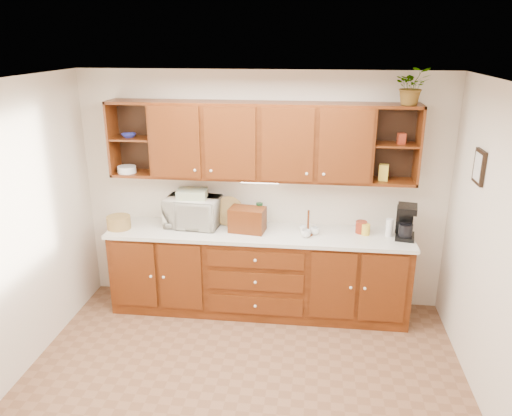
% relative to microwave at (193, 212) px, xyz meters
% --- Properties ---
extents(floor, '(4.00, 4.00, 0.00)m').
position_rel_microwave_xyz_m(floor, '(0.74, -1.54, -1.10)').
color(floor, brown).
rests_on(floor, ground).
extents(ceiling, '(4.00, 4.00, 0.00)m').
position_rel_microwave_xyz_m(ceiling, '(0.74, -1.54, 1.50)').
color(ceiling, white).
rests_on(ceiling, back_wall).
extents(back_wall, '(4.00, 0.00, 4.00)m').
position_rel_microwave_xyz_m(back_wall, '(0.74, 0.21, 0.20)').
color(back_wall, beige).
rests_on(back_wall, floor).
extents(right_wall, '(0.00, 3.50, 3.50)m').
position_rel_microwave_xyz_m(right_wall, '(2.74, -1.54, 0.20)').
color(right_wall, beige).
rests_on(right_wall, floor).
extents(base_cabinets, '(3.20, 0.60, 0.90)m').
position_rel_microwave_xyz_m(base_cabinets, '(0.74, -0.09, -0.65)').
color(base_cabinets, '#3A1806').
rests_on(base_cabinets, floor).
extents(countertop, '(3.24, 0.64, 0.04)m').
position_rel_microwave_xyz_m(countertop, '(0.74, -0.10, -0.18)').
color(countertop, silver).
rests_on(countertop, base_cabinets).
extents(upper_cabinets, '(3.20, 0.33, 0.80)m').
position_rel_microwave_xyz_m(upper_cabinets, '(0.75, 0.05, 0.79)').
color(upper_cabinets, '#3A1806').
rests_on(upper_cabinets, back_wall).
extents(undercabinet_light, '(0.40, 0.05, 0.02)m').
position_rel_microwave_xyz_m(undercabinet_light, '(0.74, -0.00, 0.37)').
color(undercabinet_light, white).
rests_on(undercabinet_light, upper_cabinets).
extents(framed_picture, '(0.03, 0.24, 0.30)m').
position_rel_microwave_xyz_m(framed_picture, '(2.72, -0.64, 0.75)').
color(framed_picture, black).
rests_on(framed_picture, right_wall).
extents(wicker_basket, '(0.26, 0.26, 0.14)m').
position_rel_microwave_xyz_m(wicker_basket, '(-0.78, -0.18, -0.09)').
color(wicker_basket, '#9E7A41').
rests_on(wicker_basket, countertop).
extents(microwave, '(0.61, 0.44, 0.32)m').
position_rel_microwave_xyz_m(microwave, '(0.00, 0.00, 0.00)').
color(microwave, beige).
rests_on(microwave, countertop).
extents(towel_stack, '(0.33, 0.25, 0.09)m').
position_rel_microwave_xyz_m(towel_stack, '(0.00, 0.00, 0.21)').
color(towel_stack, '#ECD46F').
rests_on(towel_stack, microwave).
extents(wine_bottle, '(0.08, 0.08, 0.28)m').
position_rel_microwave_xyz_m(wine_bottle, '(0.73, 0.02, -0.02)').
color(wine_bottle, '#103218').
rests_on(wine_bottle, countertop).
extents(woven_tray, '(0.33, 0.09, 0.32)m').
position_rel_microwave_xyz_m(woven_tray, '(0.39, 0.06, -0.15)').
color(woven_tray, '#9E7A41').
rests_on(woven_tray, countertop).
extents(bread_box, '(0.40, 0.28, 0.26)m').
position_rel_microwave_xyz_m(bread_box, '(0.61, -0.09, -0.03)').
color(bread_box, '#3A1806').
rests_on(bread_box, countertop).
extents(mug_tree, '(0.25, 0.25, 0.27)m').
position_rel_microwave_xyz_m(mug_tree, '(1.26, -0.13, -0.12)').
color(mug_tree, '#3A1806').
rests_on(mug_tree, countertop).
extents(canister_red, '(0.13, 0.13, 0.13)m').
position_rel_microwave_xyz_m(canister_red, '(1.82, 0.00, -0.10)').
color(canister_red, maroon).
rests_on(canister_red, countertop).
extents(canister_white, '(0.09, 0.09, 0.19)m').
position_rel_microwave_xyz_m(canister_white, '(2.10, -0.06, -0.07)').
color(canister_white, white).
rests_on(canister_white, countertop).
extents(canister_yellow, '(0.10, 0.10, 0.12)m').
position_rel_microwave_xyz_m(canister_yellow, '(1.86, -0.05, -0.10)').
color(canister_yellow, gold).
rests_on(canister_yellow, countertop).
extents(coffee_maker, '(0.23, 0.28, 0.36)m').
position_rel_microwave_xyz_m(coffee_maker, '(2.26, -0.08, 0.01)').
color(coffee_maker, black).
rests_on(coffee_maker, countertop).
extents(bowl_stack, '(0.21, 0.21, 0.04)m').
position_rel_microwave_xyz_m(bowl_stack, '(-0.67, 0.04, 0.82)').
color(bowl_stack, '#292E96').
rests_on(bowl_stack, upper_cabinets).
extents(plate_stack, '(0.24, 0.24, 0.07)m').
position_rel_microwave_xyz_m(plate_stack, '(-0.71, 0.01, 0.45)').
color(plate_stack, white).
rests_on(plate_stack, upper_cabinets).
extents(pantry_box_yellow, '(0.10, 0.09, 0.17)m').
position_rel_microwave_xyz_m(pantry_box_yellow, '(2.01, 0.02, 0.50)').
color(pantry_box_yellow, gold).
rests_on(pantry_box_yellow, upper_cabinets).
extents(pantry_box_red, '(0.08, 0.08, 0.11)m').
position_rel_microwave_xyz_m(pantry_box_red, '(2.15, 0.02, 0.85)').
color(pantry_box_red, maroon).
rests_on(pantry_box_red, upper_cabinets).
extents(potted_plant, '(0.33, 0.28, 0.36)m').
position_rel_microwave_xyz_m(potted_plant, '(2.20, -0.02, 1.37)').
color(potted_plant, '#999999').
rests_on(potted_plant, upper_cabinets).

